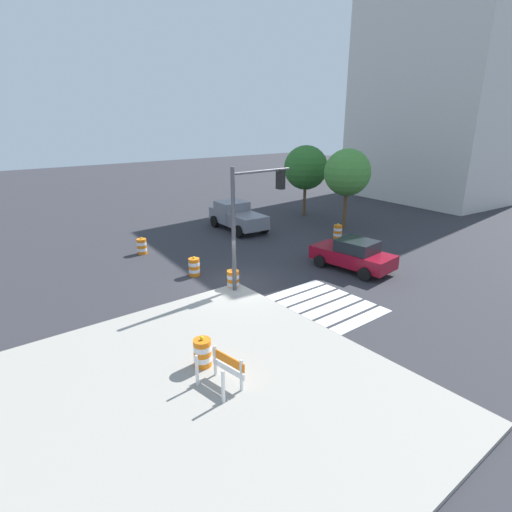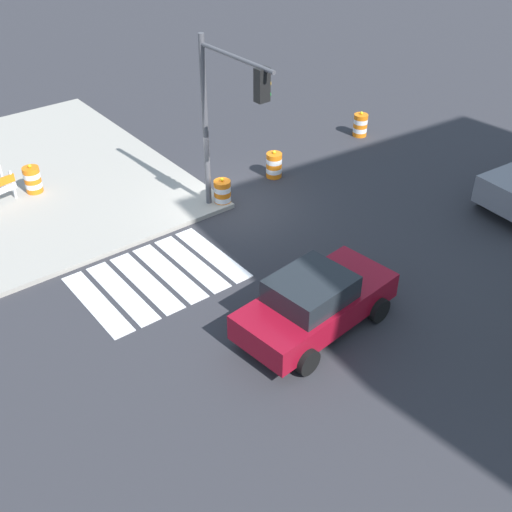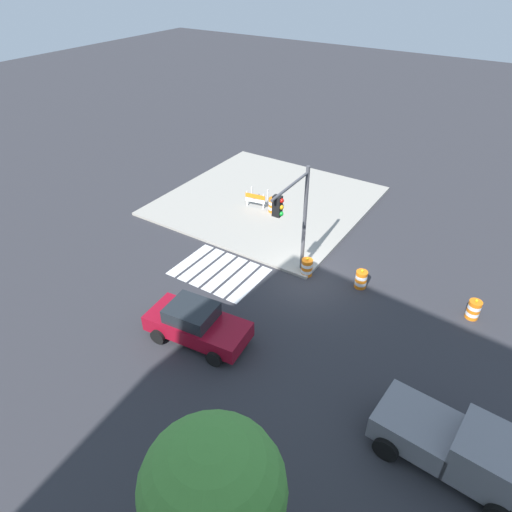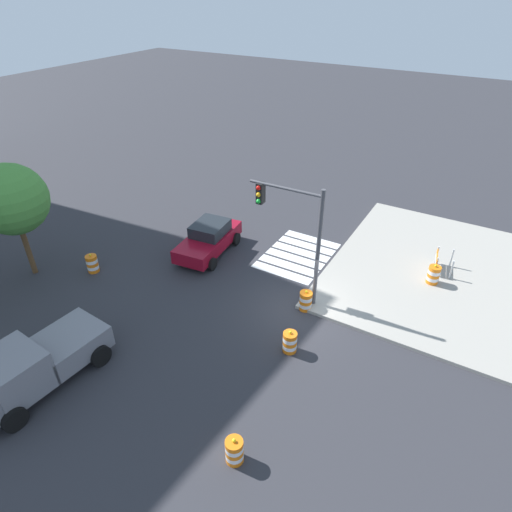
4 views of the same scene
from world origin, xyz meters
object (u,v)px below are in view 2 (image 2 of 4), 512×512
object	(u,v)px
traffic_barrel_median_far	(360,125)
traffic_barrel_on_sidewalk	(33,180)
traffic_light_pole	(227,104)
sports_car	(315,302)
traffic_barrel_near_corner	(222,193)
traffic_barrel_crosswalk_end	(274,165)

from	to	relation	value
traffic_barrel_median_far	traffic_barrel_on_sidewalk	distance (m)	12.72
traffic_barrel_median_far	traffic_barrel_on_sidewalk	world-z (taller)	traffic_barrel_on_sidewalk
traffic_barrel_median_far	traffic_barrel_on_sidewalk	bearing A→B (deg)	-14.98
traffic_barrel_median_far	traffic_light_pole	xyz separation A→B (m)	(7.99, 2.10, 3.46)
sports_car	traffic_barrel_near_corner	bearing A→B (deg)	-105.23
traffic_barrel_crosswalk_end	sports_car	bearing A→B (deg)	57.85
traffic_barrel_median_far	traffic_barrel_near_corner	bearing A→B (deg)	8.74
traffic_barrel_near_corner	traffic_barrel_crosswalk_end	xyz separation A→B (m)	(-2.64, -0.54, 0.00)
traffic_barrel_crosswalk_end	traffic_barrel_median_far	bearing A→B (deg)	-172.79
traffic_barrel_on_sidewalk	traffic_barrel_near_corner	bearing A→B (deg)	136.28
traffic_barrel_crosswalk_end	traffic_light_pole	world-z (taller)	traffic_light_pole
traffic_barrel_near_corner	traffic_barrel_on_sidewalk	world-z (taller)	traffic_barrel_on_sidewalk
traffic_barrel_median_far	traffic_light_pole	distance (m)	8.95
traffic_barrel_near_corner	traffic_barrel_crosswalk_end	size ratio (longest dim) A/B	1.00
traffic_barrel_crosswalk_end	traffic_barrel_median_far	world-z (taller)	same
traffic_barrel_on_sidewalk	traffic_barrel_median_far	bearing A→B (deg)	165.02
traffic_barrel_on_sidewalk	sports_car	bearing A→B (deg)	104.95
traffic_barrel_near_corner	traffic_barrel_median_far	distance (m)	7.71
sports_car	traffic_barrel_median_far	bearing A→B (deg)	-140.92
sports_car	traffic_light_pole	world-z (taller)	traffic_light_pole
traffic_barrel_on_sidewalk	traffic_light_pole	xyz separation A→B (m)	(-4.30, 5.39, 3.31)
traffic_barrel_near_corner	traffic_barrel_on_sidewalk	distance (m)	6.45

